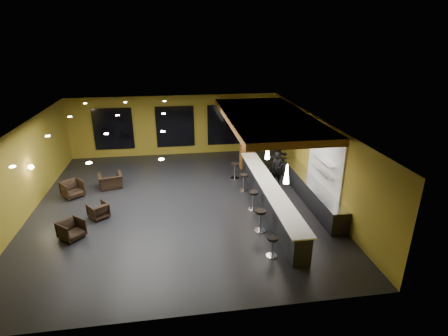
{
  "coord_description": "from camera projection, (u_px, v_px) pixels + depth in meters",
  "views": [
    {
      "loc": [
        -0.1,
        -13.61,
        6.91
      ],
      "look_at": [
        2.0,
        0.5,
        1.3
      ],
      "focal_mm": 28.0,
      "sensor_mm": 36.0,
      "label": 1
    }
  ],
  "objects": [
    {
      "name": "bar_stool_3",
      "position": [
        244.0,
        180.0,
        16.01
      ],
      "size": [
        0.42,
        0.42,
        0.82
      ],
      "rotation": [
        0.0,
        0.0,
        0.18
      ],
      "color": "silver",
      "rests_on": "floor"
    },
    {
      "name": "bar_stool_2",
      "position": [
        253.0,
        198.0,
        14.29
      ],
      "size": [
        0.42,
        0.42,
        0.83
      ],
      "rotation": [
        0.0,
        0.0,
        0.25
      ],
      "color": "silver",
      "rests_on": "floor"
    },
    {
      "name": "wall_front",
      "position": [
        185.0,
        261.0,
        8.4
      ],
      "size": [
        12.0,
        0.1,
        3.5
      ],
      "primitive_type": "cube",
      "color": "olive",
      "rests_on": "floor"
    },
    {
      "name": "bar_stool_4",
      "position": [
        235.0,
        169.0,
        17.37
      ],
      "size": [
        0.41,
        0.41,
        0.81
      ],
      "rotation": [
        0.0,
        0.0,
        0.37
      ],
      "color": "silver",
      "rests_on": "floor"
    },
    {
      "name": "wall_shelf_upper",
      "position": [
        324.0,
        161.0,
        14.01
      ],
      "size": [
        0.3,
        1.5,
        0.03
      ],
      "primitive_type": "cube",
      "color": "silver",
      "rests_on": "wall_right"
    },
    {
      "name": "prep_counter",
      "position": [
        310.0,
        190.0,
        15.23
      ],
      "size": [
        0.7,
        6.0,
        0.86
      ],
      "primitive_type": "cube",
      "color": "black",
      "rests_on": "floor"
    },
    {
      "name": "window_left",
      "position": [
        113.0,
        129.0,
        19.89
      ],
      "size": [
        2.2,
        0.06,
        2.4
      ],
      "primitive_type": "cube",
      "color": "black",
      "rests_on": "wall_back"
    },
    {
      "name": "wall_back",
      "position": [
        175.0,
        125.0,
        20.46
      ],
      "size": [
        12.0,
        0.1,
        3.5
      ],
      "primitive_type": "cube",
      "color": "olive",
      "rests_on": "floor"
    },
    {
      "name": "wall_left",
      "position": [
        22.0,
        173.0,
        13.6
      ],
      "size": [
        0.1,
        13.0,
        3.5
      ],
      "primitive_type": "cube",
      "color": "olive",
      "rests_on": "floor"
    },
    {
      "name": "wall_shelf_lower",
      "position": [
        323.0,
        171.0,
        14.18
      ],
      "size": [
        0.3,
        1.5,
        0.03
      ],
      "primitive_type": "cube",
      "color": "silver",
      "rests_on": "wall_right"
    },
    {
      "name": "column",
      "position": [
        246.0,
        137.0,
        18.24
      ],
      "size": [
        0.6,
        0.6,
        3.5
      ],
      "primitive_type": "cube",
      "color": "#965C21",
      "rests_on": "floor"
    },
    {
      "name": "armchair_d",
      "position": [
        111.0,
        181.0,
        16.4
      ],
      "size": [
        1.24,
        1.14,
        0.68
      ],
      "primitive_type": "imported",
      "rotation": [
        0.0,
        0.0,
        3.38
      ],
      "color": "black",
      "rests_on": "floor"
    },
    {
      "name": "bar_counter",
      "position": [
        269.0,
        197.0,
        14.47
      ],
      "size": [
        0.6,
        8.0,
        1.0
      ],
      "primitive_type": "cube",
      "color": "black",
      "rests_on": "floor"
    },
    {
      "name": "bar_stool_1",
      "position": [
        260.0,
        218.0,
        12.75
      ],
      "size": [
        0.43,
        0.43,
        0.86
      ],
      "rotation": [
        0.0,
        0.0,
        0.22
      ],
      "color": "silver",
      "rests_on": "floor"
    },
    {
      "name": "pendant_1",
      "position": [
        268.0,
        151.0,
        14.25
      ],
      "size": [
        0.2,
        0.2,
        0.7
      ],
      "primitive_type": "cone",
      "color": "white",
      "rests_on": "wood_soffit"
    },
    {
      "name": "staff_b",
      "position": [
        279.0,
        157.0,
        17.83
      ],
      "size": [
        1.07,
        0.94,
        1.85
      ],
      "primitive_type": "imported",
      "rotation": [
        0.0,
        0.0,
        0.3
      ],
      "color": "black",
      "rests_on": "floor"
    },
    {
      "name": "pendant_0",
      "position": [
        287.0,
        174.0,
        11.95
      ],
      "size": [
        0.2,
        0.2,
        0.7
      ],
      "primitive_type": "cone",
      "color": "white",
      "rests_on": "wood_soffit"
    },
    {
      "name": "wall_sconce",
      "position": [
        31.0,
        167.0,
        14.06
      ],
      "size": [
        0.22,
        0.22,
        0.22
      ],
      "primitive_type": "sphere",
      "color": "#FFE5B2",
      "rests_on": "wall_left"
    },
    {
      "name": "floor",
      "position": [
        180.0,
        204.0,
        15.09
      ],
      "size": [
        12.0,
        13.0,
        0.1
      ],
      "primitive_type": "cube",
      "color": "black",
      "rests_on": "ground"
    },
    {
      "name": "armchair_c",
      "position": [
        72.0,
        189.0,
        15.48
      ],
      "size": [
        1.15,
        1.15,
        0.76
      ],
      "primitive_type": "imported",
      "rotation": [
        0.0,
        0.0,
        0.68
      ],
      "color": "black",
      "rests_on": "floor"
    },
    {
      "name": "staff_c",
      "position": [
        276.0,
        161.0,
        17.73
      ],
      "size": [
        0.76,
        0.5,
        1.52
      ],
      "primitive_type": "imported",
      "rotation": [
        0.0,
        0.0,
        0.03
      ],
      "color": "black",
      "rests_on": "floor"
    },
    {
      "name": "bar_stool_0",
      "position": [
        272.0,
        244.0,
        11.33
      ],
      "size": [
        0.36,
        0.36,
        0.71
      ],
      "rotation": [
        0.0,
        0.0,
        0.18
      ],
      "color": "silver",
      "rests_on": "floor"
    },
    {
      "name": "armchair_a",
      "position": [
        71.0,
        229.0,
        12.38
      ],
      "size": [
        1.06,
        1.06,
        0.69
      ],
      "primitive_type": "imported",
      "rotation": [
        0.0,
        0.0,
        0.86
      ],
      "color": "black",
      "rests_on": "floor"
    },
    {
      "name": "window_center",
      "position": [
        175.0,
        127.0,
        20.37
      ],
      "size": [
        2.2,
        0.06,
        2.4
      ],
      "primitive_type": "cube",
      "color": "black",
      "rests_on": "wall_back"
    },
    {
      "name": "wood_soffit",
      "position": [
        267.0,
        118.0,
        15.31
      ],
      "size": [
        3.6,
        8.0,
        0.28
      ],
      "primitive_type": "cube",
      "color": "#915B2A",
      "rests_on": "ceiling"
    },
    {
      "name": "pendant_2",
      "position": [
        254.0,
        134.0,
        16.55
      ],
      "size": [
        0.2,
        0.2,
        0.7
      ],
      "primitive_type": "cone",
      "color": "white",
      "rests_on": "wood_soffit"
    },
    {
      "name": "armchair_b",
      "position": [
        98.0,
        211.0,
        13.75
      ],
      "size": [
        0.95,
        0.95,
        0.63
      ],
      "primitive_type": "imported",
      "rotation": [
        0.0,
        0.0,
        3.79
      ],
      "color": "black",
      "rests_on": "floor"
    },
    {
      "name": "prep_top",
      "position": [
        311.0,
        181.0,
        15.06
      ],
      "size": [
        0.72,
        6.0,
        0.03
      ],
      "primitive_type": "cube",
      "color": "silver",
      "rests_on": "prep_counter"
    },
    {
      "name": "bar_top",
      "position": [
        269.0,
        185.0,
        14.27
      ],
      "size": [
        0.78,
        8.1,
        0.05
      ],
      "primitive_type": "cube",
      "color": "white",
      "rests_on": "bar_counter"
    },
    {
      "name": "tile_backsplash",
      "position": [
        325.0,
        160.0,
        14.23
      ],
      "size": [
        0.06,
        3.2,
        2.4
      ],
      "primitive_type": "cube",
      "color": "white",
      "rests_on": "wall_right"
    },
    {
      "name": "ceiling",
      "position": [
        176.0,
        122.0,
        13.77
      ],
      "size": [
        12.0,
        13.0,
        0.1
      ],
      "primitive_type": "cube",
      "color": "black"
    },
    {
      "name": "staff_a",
      "position": [
        277.0,
        169.0,
        16.56
      ],
      "size": [
        0.6,
        0.41,
        1.63
      ],
      "primitive_type": "imported",
      "rotation": [
        0.0,
        0.0,
        0.03
      ],
      "color": "black",
      "rests_on": "floor"
    },
    {
      "name": "wall_right",
      "position": [
        317.0,
        158.0,
        15.26
      ],
      "size": [
        0.1,
        13.0,
        3.5
      ],
      "primitive_type": "cube",
      "color": "olive",
      "rests_on": "floor"
    },
    {
      "name": "window_right",
      "position": [
        226.0,
        125.0,
        20.78
      ],
      "size": [
        2.2,
        0.06,
        2.4
      ],
      "primitive_type": "cube",
      "color": "black",
      "rests_on": "wall_back"
    }
  ]
}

